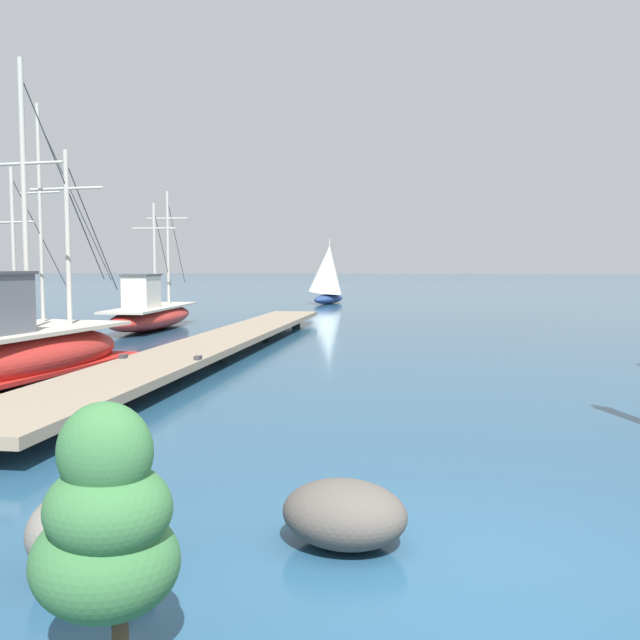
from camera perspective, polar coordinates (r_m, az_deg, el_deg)
The scene contains 9 objects.
ground_plane at distance 5.94m, azimuth 11.60°, elevation -19.16°, with size 400.00×400.00×0.00m, color navy.
floating_dock at distance 19.16m, azimuth -7.90°, elevation -1.65°, with size 3.00×22.44×0.53m.
fishing_boat_0 at distance 27.13m, azimuth -13.38°, elevation 0.52°, with size 2.68×8.28×5.31m.
fishing_boat_1 at distance 21.43m, azimuth -23.71°, elevation -0.92°, with size 2.27×7.15×7.02m.
fishing_boat_2 at distance 15.15m, azimuth -23.23°, elevation -2.27°, with size 2.35×6.90×6.42m.
shore_rock_near_left at distance 6.04m, azimuth -17.31°, elevation -15.45°, with size 1.22×1.33×0.68m.
shore_rock_near_right at distance 6.27m, azimuth 1.86°, elevation -15.20°, with size 1.31×1.27×0.55m.
coastal_shrub at distance 4.46m, azimuth -16.74°, elevation -15.70°, with size 0.88×0.81×1.60m.
distant_sailboat at distance 43.94m, azimuth 0.61°, elevation 3.65°, with size 2.66×4.24×4.00m.
Camera 1 is at (-0.04, -5.45, 2.36)m, focal length 39.95 mm.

